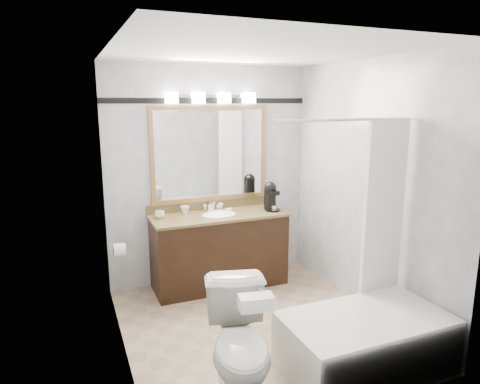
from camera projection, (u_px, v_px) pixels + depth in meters
name	position (u px, v px, depth m)	size (l,w,h in m)	color
room	(257.00, 198.00, 3.80)	(2.42, 2.62, 2.52)	tan
vanity	(219.00, 249.00, 4.89)	(1.53, 0.58, 0.97)	black
mirror	(211.00, 154.00, 4.91)	(1.40, 0.04, 1.10)	#A57D4A
vanity_light_bar	(211.00, 98.00, 4.73)	(1.02, 0.14, 0.12)	silver
accent_stripe	(209.00, 101.00, 4.80)	(2.40, 0.01, 0.06)	black
bathtub	(366.00, 334.00, 3.40)	(1.30, 0.75, 1.96)	white
tp_roll	(119.00, 250.00, 4.09)	(0.12, 0.12, 0.11)	white
toilet	(241.00, 346.00, 3.01)	(0.45, 0.80, 0.81)	white
tissue_box	(256.00, 302.00, 2.68)	(0.22, 0.12, 0.09)	white
coffee_maker	(270.00, 195.00, 4.96)	(0.17, 0.22, 0.33)	black
cup_left	(160.00, 215.00, 4.64)	(0.10, 0.10, 0.08)	white
cup_right	(185.00, 210.00, 4.81)	(0.10, 0.10, 0.09)	white
soap_bottle_a	(210.00, 207.00, 4.91)	(0.05, 0.05, 0.11)	white
soap_bottle_b	(219.00, 206.00, 5.02)	(0.06, 0.06, 0.08)	white
soap_bar	(229.00, 209.00, 4.97)	(0.07, 0.05, 0.02)	beige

